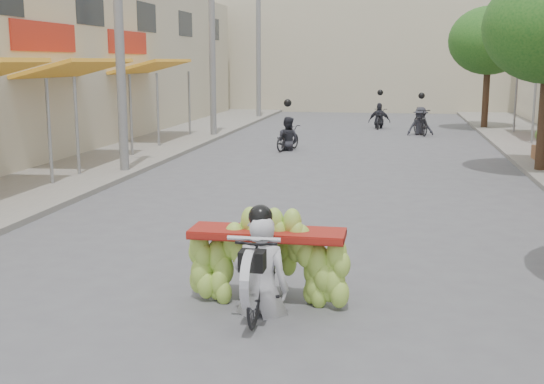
{
  "coord_description": "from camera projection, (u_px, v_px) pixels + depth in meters",
  "views": [
    {
      "loc": [
        1.59,
        -4.78,
        2.94
      ],
      "look_at": [
        -0.12,
        4.63,
        1.1
      ],
      "focal_mm": 45.0,
      "sensor_mm": 36.0,
      "label": 1
    }
  ],
  "objects": [
    {
      "name": "bg_motorbike_a",
      "position": [
        288.0,
        127.0,
        22.67
      ],
      "size": [
        0.95,
        1.56,
        1.95
      ],
      "color": "black",
      "rests_on": "ground"
    },
    {
      "name": "utility_pole_mid",
      "position": [
        118.0,
        17.0,
        17.23
      ],
      "size": [
        0.6,
        0.24,
        8.0
      ],
      "color": "slate",
      "rests_on": "ground"
    },
    {
      "name": "bg_motorbike_c",
      "position": [
        380.0,
        110.0,
        30.07
      ],
      "size": [
        1.02,
        1.54,
        1.95
      ],
      "color": "black",
      "rests_on": "ground"
    },
    {
      "name": "utility_pole_far",
      "position": [
        212.0,
        32.0,
        25.93
      ],
      "size": [
        0.6,
        0.24,
        8.0
      ],
      "color": "slate",
      "rests_on": "ground"
    },
    {
      "name": "far_building",
      "position": [
        371.0,
        52.0,
        41.51
      ],
      "size": [
        20.0,
        6.0,
        7.0
      ],
      "primitive_type": "cube",
      "color": "#BAB093",
      "rests_on": "ground"
    },
    {
      "name": "bg_motorbike_b",
      "position": [
        421.0,
        115.0,
        27.34
      ],
      "size": [
        1.16,
        1.95,
        1.95
      ],
      "color": "black",
      "rests_on": "ground"
    },
    {
      "name": "street_tree_far",
      "position": [
        489.0,
        41.0,
        28.92
      ],
      "size": [
        3.4,
        3.4,
        5.25
      ],
      "color": "#3A2719",
      "rests_on": "ground"
    },
    {
      "name": "banana_motorbike",
      "position": [
        264.0,
        250.0,
        8.09
      ],
      "size": [
        2.2,
        1.85,
        2.24
      ],
      "color": "black",
      "rests_on": "ground"
    },
    {
      "name": "utility_pole_back",
      "position": [
        258.0,
        39.0,
        34.62
      ],
      "size": [
        0.6,
        0.24,
        8.0
      ],
      "color": "slate",
      "rests_on": "ground"
    },
    {
      "name": "sidewalk_left",
      "position": [
        114.0,
        155.0,
        21.16
      ],
      "size": [
        4.0,
        60.0,
        0.12
      ],
      "primitive_type": "cube",
      "color": "gray",
      "rests_on": "ground"
    }
  ]
}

